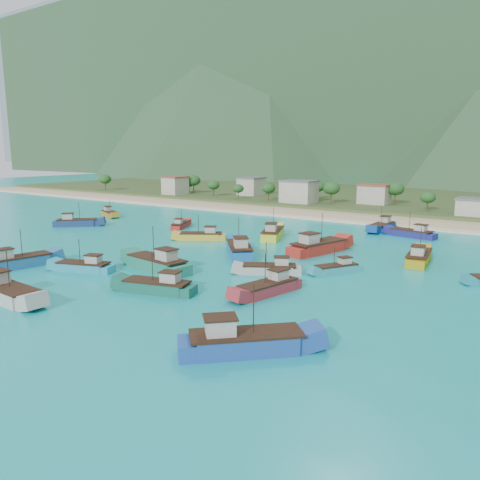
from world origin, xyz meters
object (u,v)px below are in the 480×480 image
Objects in this scene: boat_18 at (158,287)px; boat_20 at (17,263)px; boat_3 at (181,226)px; boat_11 at (85,268)px; boat_5 at (244,343)px; boat_23 at (239,250)px; boat_26 at (77,223)px; boat_29 at (337,269)px; boat_30 at (158,264)px; boat_12 at (412,234)px; boat_8 at (382,227)px; boat_14 at (271,270)px; boat_31 at (273,234)px; boat_28 at (269,288)px; boat_0 at (419,258)px; boat_13 at (110,214)px; boat_9 at (202,237)px; boat_7 at (318,247)px; boat_15 at (7,293)px.

boat_18 is 30.54m from boat_20.
boat_11 is at bearing -91.65° from boat_3.
boat_23 reaches higher than boat_5.
boat_20 is at bearing -1.15° from boat_26.
boat_26 is at bearing 134.20° from boat_23.
boat_29 is 30.10m from boat_30.
boat_8 is at bearing 70.88° from boat_12.
boat_14 is 0.76× the size of boat_31.
boat_28 is at bearing 30.46° from boat_26.
boat_0 is 95.02m from boat_13.
boat_28 reaches higher than boat_9.
boat_8 is (1.84, 33.80, -0.27)m from boat_7.
boat_8 is 46.58m from boat_9.
boat_3 is 44.60m from boat_30.
boat_5 is 1.05× the size of boat_18.
boat_12 is 85.94m from boat_15.
boat_3 is at bearing 75.89° from boat_26.
boat_15 is (-21.73, -51.07, -0.18)m from boat_7.
boat_3 is 78.95m from boat_5.
boat_26 is at bearing 47.60° from boat_13.
boat_7 is at bearing -178.43° from boat_0.
boat_11 is 0.83× the size of boat_20.
boat_23 reaches higher than boat_12.
boat_23 is at bearing 25.30° from boat_14.
boat_15 is 1.13× the size of boat_28.
boat_3 is 62.55m from boat_15.
boat_28 is (17.37, -17.64, -0.27)m from boat_23.
boat_9 is at bearing 14.45° from boat_18.
boat_3 is 0.76× the size of boat_20.
boat_5 is 75.34m from boat_12.
boat_30 is (59.78, -39.82, 0.38)m from boat_13.
boat_18 is 1.01× the size of boat_28.
boat_28 is (48.96, -36.10, 0.17)m from boat_3.
boat_28 is at bearing 159.77° from boat_5.
boat_30 is (21.37, 12.41, 0.14)m from boat_20.
boat_15 is 1.01× the size of boat_20.
boat_5 reaches higher than boat_13.
boat_23 is 20.01m from boat_31.
boat_23 is (-11.99, 8.27, 0.37)m from boat_14.
boat_3 is 55.59m from boat_29.
boat_18 is 0.90× the size of boat_23.
boat_11 is (1.67, -33.07, -0.06)m from boat_9.
boat_8 is at bearing -73.47° from boat_28.
boat_11 is at bearing -111.01° from boat_7.
boat_7 is 76.95m from boat_13.
boat_18 is (18.59, -1.56, 0.09)m from boat_11.
boat_8 reaches higher than boat_29.
boat_0 is at bearing 108.19° from boat_13.
boat_5 reaches higher than boat_9.
boat_5 is 20.14m from boat_28.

